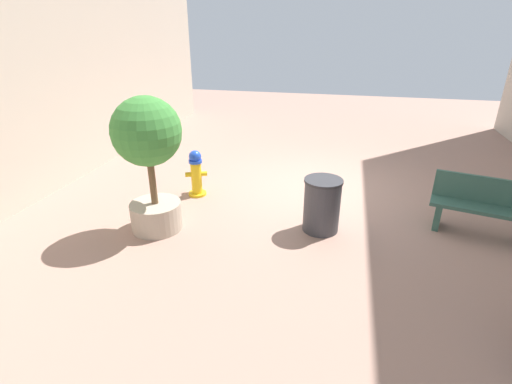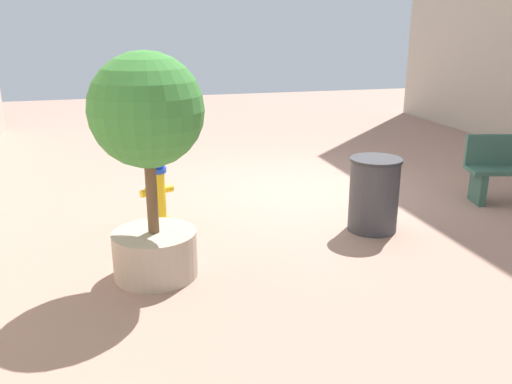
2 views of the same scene
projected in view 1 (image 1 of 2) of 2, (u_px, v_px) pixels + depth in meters
The scene contains 5 objects.
ground_plane at pixel (317, 188), 8.03m from camera, with size 23.40×23.40×0.00m, color #9E7A6B.
fire_hydrant at pixel (196, 173), 7.54m from camera, with size 0.43×0.42×0.93m.
bench_near at pixel (484, 206), 6.11m from camera, with size 1.64×0.81×0.95m.
planter_tree at pixel (149, 150), 5.91m from camera, with size 1.08×1.08×2.22m.
trash_bin at pixel (322, 205), 6.24m from camera, with size 0.62×0.62×0.91m.
Camera 1 is at (-0.43, 7.47, 3.19)m, focal length 26.68 mm.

